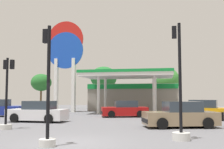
{
  "coord_description": "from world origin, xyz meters",
  "views": [
    {
      "loc": [
        3.97,
        -11.16,
        1.99
      ],
      "look_at": [
        -0.18,
        10.31,
        3.69
      ],
      "focal_mm": 43.83,
      "sensor_mm": 36.0,
      "label": 1
    }
  ],
  "objects": [
    {
      "name": "traffic_signal_1",
      "position": [
        -5.35,
        3.77,
        1.52
      ],
      "size": [
        0.74,
        0.74,
        4.27
      ],
      "color": "silver",
      "rests_on": "ground"
    },
    {
      "name": "tree_1",
      "position": [
        -5.8,
        32.1,
        4.93
      ],
      "size": [
        4.32,
        4.32,
        6.72
      ],
      "color": "brown",
      "rests_on": "ground"
    },
    {
      "name": "tree_0",
      "position": [
        -16.03,
        30.73,
        4.15
      ],
      "size": [
        3.35,
        3.35,
        5.58
      ],
      "color": "brown",
      "rests_on": "ground"
    },
    {
      "name": "car_5",
      "position": [
        -5.62,
        8.46,
        0.72
      ],
      "size": [
        4.5,
        2.12,
        1.6
      ],
      "color": "black",
      "rests_on": "ground"
    },
    {
      "name": "traffic_signal_0",
      "position": [
        -0.62,
        -0.93,
        1.58
      ],
      "size": [
        0.66,
        0.69,
        4.82
      ],
      "color": "silver",
      "rests_on": "ground"
    },
    {
      "name": "car_0",
      "position": [
        0.23,
        14.45,
        0.69
      ],
      "size": [
        4.6,
        2.96,
        1.53
      ],
      "color": "black",
      "rests_on": "ground"
    },
    {
      "name": "tree_2",
      "position": [
        4.42,
        31.97,
        4.33
      ],
      "size": [
        3.66,
        3.66,
        6.32
      ],
      "color": "brown",
      "rests_on": "ground"
    },
    {
      "name": "car_1",
      "position": [
        4.9,
        6.74,
        0.74
      ],
      "size": [
        4.89,
        3.09,
        1.63
      ],
      "color": "black",
      "rests_on": "ground"
    },
    {
      "name": "ground_plane",
      "position": [
        0.0,
        0.0,
        0.0
      ],
      "size": [
        90.0,
        90.0,
        0.0
      ],
      "primitive_type": "plane",
      "color": "slate",
      "rests_on": "ground"
    },
    {
      "name": "car_3",
      "position": [
        7.27,
        13.07,
        0.74
      ],
      "size": [
        4.91,
        2.93,
        1.64
      ],
      "color": "black",
      "rests_on": "ground"
    },
    {
      "name": "traffic_signal_2",
      "position": [
        4.64,
        1.59,
        1.38
      ],
      "size": [
        0.79,
        0.79,
        5.33
      ],
      "color": "silver",
      "rests_on": "ground"
    },
    {
      "name": "gas_station",
      "position": [
        -0.13,
        24.51,
        2.19
      ],
      "size": [
        11.44,
        11.94,
        4.73
      ],
      "color": "gray",
      "rests_on": "ground"
    },
    {
      "name": "station_pole_sign",
      "position": [
        -8.2,
        20.94,
        7.16
      ],
      "size": [
        4.59,
        0.56,
        11.34
      ],
      "color": "white",
      "rests_on": "ground"
    }
  ]
}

